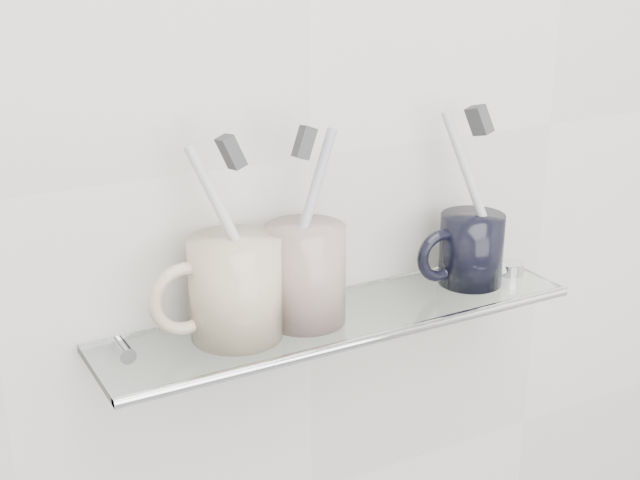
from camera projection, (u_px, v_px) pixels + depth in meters
wall_back at (310, 157)px, 0.90m from camera, size 2.50×0.00×2.50m
shelf_glass at (339, 318)px, 0.90m from camera, size 0.50×0.12×0.01m
shelf_rail at (369, 340)px, 0.85m from camera, size 0.50×0.01×0.01m
bracket_left at (124, 355)px, 0.85m from camera, size 0.02×0.03×0.02m
bracket_right at (475, 275)px, 1.04m from camera, size 0.02×0.03×0.02m
mug_left at (236, 288)px, 0.84m from camera, size 0.10×0.10×0.10m
mug_left_handle at (185, 299)px, 0.81m from camera, size 0.07×0.01×0.07m
toothbrush_left at (234, 237)px, 0.82m from camera, size 0.08×0.04×0.18m
bristles_left at (231, 152)px, 0.79m from camera, size 0.02×0.03×0.04m
mug_center at (305, 274)px, 0.87m from camera, size 0.11×0.11×0.10m
mug_center_handle at (263, 283)px, 0.85m from camera, size 0.07×0.01×0.07m
toothbrush_center at (305, 224)px, 0.85m from camera, size 0.08×0.03×0.18m
bristles_center at (304, 143)px, 0.83m from camera, size 0.03×0.03×0.04m
mug_right at (471, 249)px, 0.97m from camera, size 0.09×0.09×0.08m
mug_right_handle at (441, 255)px, 0.95m from camera, size 0.06×0.01×0.06m
toothbrush_right at (475, 194)px, 0.95m from camera, size 0.07×0.05×0.18m
bristles_right at (479, 120)px, 0.92m from camera, size 0.02×0.03×0.04m
chrome_cap at (509, 268)px, 1.00m from camera, size 0.03×0.03×0.01m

